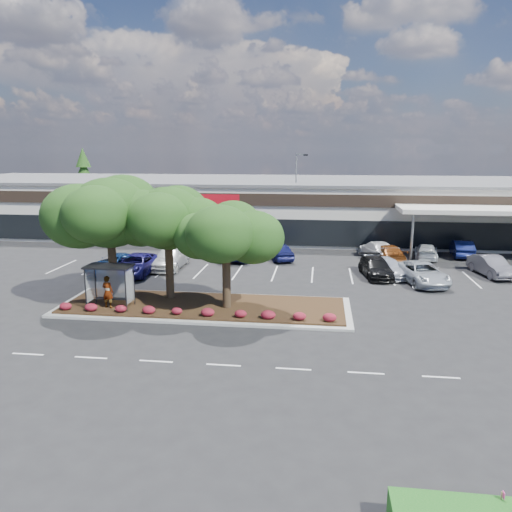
# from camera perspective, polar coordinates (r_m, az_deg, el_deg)

# --- Properties ---
(ground) EXTENTS (160.00, 160.00, 0.00)m
(ground) POSITION_cam_1_polar(r_m,az_deg,el_deg) (27.17, -3.77, -8.78)
(ground) COLOR black
(ground) RESTS_ON ground
(retail_store) EXTENTS (80.40, 25.20, 6.25)m
(retail_store) POSITION_cam_1_polar(r_m,az_deg,el_deg) (59.36, 2.62, 5.79)
(retail_store) COLOR beige
(retail_store) RESTS_ON ground
(landscape_island) EXTENTS (18.00, 6.00, 0.26)m
(landscape_island) POSITION_cam_1_polar(r_m,az_deg,el_deg) (31.22, -5.96, -5.77)
(landscape_island) COLOR #A6A6A0
(landscape_island) RESTS_ON ground
(lane_markings) EXTENTS (33.12, 20.06, 0.01)m
(lane_markings) POSITION_cam_1_polar(r_m,az_deg,el_deg) (36.97, -0.85, -3.05)
(lane_markings) COLOR silver
(lane_markings) RESTS_ON ground
(shrub_row) EXTENTS (17.00, 0.80, 0.50)m
(shrub_row) POSITION_cam_1_polar(r_m,az_deg,el_deg) (29.17, -6.93, -6.30)
(shrub_row) COLOR maroon
(shrub_row) RESTS_ON landscape_island
(bus_shelter) EXTENTS (2.75, 1.55, 2.59)m
(bus_shelter) POSITION_cam_1_polar(r_m,az_deg,el_deg) (31.40, -16.32, -1.96)
(bus_shelter) COLOR black
(bus_shelter) RESTS_ON landscape_island
(island_tree_west) EXTENTS (7.20, 7.20, 7.89)m
(island_tree_west) POSITION_cam_1_polar(r_m,az_deg,el_deg) (32.61, -16.24, 1.97)
(island_tree_west) COLOR #1B3611
(island_tree_west) RESTS_ON landscape_island
(island_tree_mid) EXTENTS (6.60, 6.60, 7.32)m
(island_tree_mid) POSITION_cam_1_polar(r_m,az_deg,el_deg) (32.08, -9.97, 1.59)
(island_tree_mid) COLOR #1B3611
(island_tree_mid) RESTS_ON landscape_island
(island_tree_east) EXTENTS (5.80, 5.80, 6.50)m
(island_tree_east) POSITION_cam_1_polar(r_m,az_deg,el_deg) (29.76, -3.43, 0.14)
(island_tree_east) COLOR #1B3611
(island_tree_east) RESTS_ON landscape_island
(conifer_north_west) EXTENTS (4.40, 4.40, 10.00)m
(conifer_north_west) POSITION_cam_1_polar(r_m,az_deg,el_deg) (79.21, -19.01, 8.07)
(conifer_north_west) COLOR #1B3611
(conifer_north_west) RESTS_ON ground
(person_waiting) EXTENTS (0.80, 0.61, 1.98)m
(person_waiting) POSITION_cam_1_polar(r_m,az_deg,el_deg) (31.47, -16.59, -3.94)
(person_waiting) COLOR #594C47
(person_waiting) RESTS_ON landscape_island
(light_pole) EXTENTS (1.39, 0.83, 9.31)m
(light_pole) POSITION_cam_1_polar(r_m,az_deg,el_deg) (53.20, 4.66, 6.06)
(light_pole) COLOR #A6A6A0
(light_pole) RESTS_ON ground
(survey_stake) EXTENTS (0.08, 0.14, 1.12)m
(survey_stake) POSITION_cam_1_polar(r_m,az_deg,el_deg) (15.63, 26.20, -24.23)
(survey_stake) COLOR #9A7950
(survey_stake) RESTS_ON ground
(car_0) EXTENTS (4.14, 5.80, 1.47)m
(car_0) POSITION_cam_1_polar(r_m,az_deg,el_deg) (41.33, -15.80, -0.85)
(car_0) COLOR navy
(car_0) RESTS_ON ground
(car_1) EXTENTS (2.79, 5.75, 1.58)m
(car_1) POSITION_cam_1_polar(r_m,az_deg,el_deg) (40.33, -13.52, -0.96)
(car_1) COLOR navy
(car_1) RESTS_ON ground
(car_2) EXTENTS (2.33, 5.68, 1.64)m
(car_2) POSITION_cam_1_polar(r_m,az_deg,el_deg) (42.03, -9.78, -0.23)
(car_2) COLOR silver
(car_2) RESTS_ON ground
(car_5) EXTENTS (2.73, 5.26, 1.46)m
(car_5) POSITION_cam_1_polar(r_m,az_deg,el_deg) (39.64, 13.58, -1.28)
(car_5) COLOR black
(car_5) RESTS_ON ground
(car_6) EXTENTS (3.71, 5.13, 1.38)m
(car_6) POSITION_cam_1_polar(r_m,az_deg,el_deg) (40.03, 14.78, -1.27)
(car_6) COLOR #B4B8C2
(car_6) RESTS_ON ground
(car_7) EXTENTS (3.73, 6.00, 1.55)m
(car_7) POSITION_cam_1_polar(r_m,az_deg,el_deg) (38.59, 18.48, -1.87)
(car_7) COLOR #AAB0B6
(car_7) RESTS_ON ground
(car_8) EXTENTS (2.60, 5.00, 1.57)m
(car_8) POSITION_cam_1_polar(r_m,az_deg,el_deg) (42.92, 25.28, -1.03)
(car_8) COLOR #535259
(car_8) RESTS_ON ground
(car_9) EXTENTS (3.72, 5.29, 1.42)m
(car_9) POSITION_cam_1_polar(r_m,az_deg,el_deg) (50.04, -8.78, 1.65)
(car_9) COLOR silver
(car_9) RESTS_ON ground
(car_10) EXTENTS (2.61, 4.94, 1.55)m
(car_10) POSITION_cam_1_polar(r_m,az_deg,el_deg) (48.33, -7.94, 1.38)
(car_10) COLOR #824F07
(car_10) RESTS_ON ground
(car_11) EXTENTS (3.05, 6.02, 1.63)m
(car_11) POSITION_cam_1_polar(r_m,az_deg,el_deg) (44.91, -2.08, 0.72)
(car_11) COLOR navy
(car_11) RESTS_ON ground
(car_12) EXTENTS (2.47, 4.40, 1.37)m
(car_12) POSITION_cam_1_polar(r_m,az_deg,el_deg) (48.40, -0.72, 1.40)
(car_12) COLOR navy
(car_12) RESTS_ON ground
(car_13) EXTENTS (3.26, 4.84, 1.53)m
(car_13) POSITION_cam_1_polar(r_m,az_deg,el_deg) (44.60, 2.69, 0.57)
(car_13) COLOR navy
(car_13) RESTS_ON ground
(car_14) EXTENTS (2.97, 5.72, 1.58)m
(car_14) POSITION_cam_1_polar(r_m,az_deg,el_deg) (44.76, 14.80, 0.25)
(car_14) COLOR brown
(car_14) RESTS_ON ground
(car_15) EXTENTS (3.41, 5.96, 1.63)m
(car_15) POSITION_cam_1_polar(r_m,az_deg,el_deg) (46.04, 13.70, 0.66)
(car_15) COLOR silver
(car_15) RESTS_ON ground
(car_16) EXTENTS (2.62, 4.91, 1.35)m
(car_16) POSITION_cam_1_polar(r_m,az_deg,el_deg) (47.36, 18.86, 0.50)
(car_16) COLOR #B7BFC5
(car_16) RESTS_ON ground
(car_17) EXTENTS (2.09, 4.84, 1.55)m
(car_17) POSITION_cam_1_polar(r_m,az_deg,el_deg) (49.48, 22.46, 0.82)
(car_17) COLOR #111952
(car_17) RESTS_ON ground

